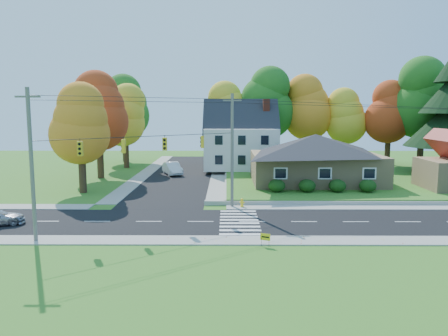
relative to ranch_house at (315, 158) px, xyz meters
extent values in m
plane|color=#3D7923|center=(-8.00, -16.00, -3.27)|extent=(120.00, 120.00, 0.00)
cube|color=black|center=(-8.00, -16.00, -3.26)|extent=(90.00, 8.00, 0.02)
cube|color=black|center=(-16.00, 10.00, -3.25)|extent=(8.00, 44.00, 0.02)
cube|color=#9C9A90|center=(-8.00, -11.00, -3.23)|extent=(90.00, 2.00, 0.08)
cube|color=#9C9A90|center=(-8.00, -21.00, -3.23)|extent=(90.00, 2.00, 0.08)
cube|color=#3D7923|center=(5.00, 5.00, -3.02)|extent=(30.00, 30.00, 0.50)
cube|color=tan|center=(0.00, 0.00, -1.17)|extent=(14.00, 10.00, 3.20)
pyramid|color=#26262B|center=(0.00, 0.00, 1.53)|extent=(14.60, 10.60, 2.20)
cube|color=silver|center=(-8.00, 12.00, 0.03)|extent=(10.00, 8.00, 5.60)
pyramid|color=#26262B|center=(-8.00, 12.00, 4.03)|extent=(10.40, 8.40, 2.40)
cube|color=brown|center=(-4.50, 12.00, 2.03)|extent=(0.90, 0.90, 9.60)
ellipsoid|color=#163A10|center=(-5.00, -6.20, -2.13)|extent=(1.70, 1.70, 1.27)
ellipsoid|color=#163A10|center=(-2.00, -6.20, -2.13)|extent=(1.70, 1.70, 1.27)
ellipsoid|color=#163A10|center=(1.00, -6.20, -2.13)|extent=(1.70, 1.70, 1.27)
ellipsoid|color=#163A10|center=(4.00, -6.20, -2.13)|extent=(1.70, 1.70, 1.27)
cylinder|color=#666059|center=(-22.50, -21.20, 1.73)|extent=(0.26, 0.26, 10.00)
cube|color=#666059|center=(-22.50, -21.20, 6.13)|extent=(1.60, 0.12, 0.12)
cylinder|color=#666059|center=(-9.50, -10.80, 1.73)|extent=(0.26, 0.26, 10.00)
cube|color=#666059|center=(-9.50, -10.80, 6.13)|extent=(1.60, 0.12, 0.12)
cube|color=gold|center=(-20.00, -19.20, 2.68)|extent=(0.34, 0.26, 1.00)
cube|color=gold|center=(-17.50, -17.20, 2.68)|extent=(0.26, 0.34, 1.00)
cube|color=gold|center=(-14.80, -15.05, 2.68)|extent=(0.34, 0.26, 1.00)
cube|color=gold|center=(-12.00, -12.80, 2.68)|extent=(0.26, 0.34, 1.00)
cylinder|color=black|center=(-16.00, -16.00, 3.33)|extent=(13.02, 10.43, 0.04)
cylinder|color=#3F2A19|center=(-10.00, 18.00, -0.07)|extent=(0.80, 0.80, 5.40)
sphere|color=gold|center=(-10.00, 18.00, 3.83)|extent=(6.72, 6.72, 6.72)
sphere|color=gold|center=(-10.00, 18.00, 5.51)|extent=(5.91, 5.91, 5.91)
sphere|color=gold|center=(-10.00, 18.00, 7.19)|extent=(5.11, 5.11, 5.11)
cylinder|color=#3F2A19|center=(-4.00, 17.00, 0.38)|extent=(0.86, 0.86, 6.30)
sphere|color=#276C1E|center=(-4.00, 17.00, 4.93)|extent=(7.84, 7.84, 7.84)
sphere|color=#276C1E|center=(-4.00, 17.00, 6.89)|extent=(6.90, 6.90, 6.90)
sphere|color=#276C1E|center=(-4.00, 17.00, 8.85)|extent=(5.96, 5.96, 5.96)
cylinder|color=#3F2A19|center=(2.00, 18.00, 0.16)|extent=(0.83, 0.83, 5.85)
sphere|color=orange|center=(2.00, 18.00, 4.38)|extent=(7.28, 7.28, 7.28)
sphere|color=orange|center=(2.00, 18.00, 6.20)|extent=(6.41, 6.41, 6.41)
sphere|color=orange|center=(2.00, 18.00, 8.02)|extent=(5.53, 5.53, 5.53)
cylinder|color=#3F2A19|center=(8.00, 17.00, -0.29)|extent=(0.77, 0.77, 4.95)
sphere|color=gold|center=(8.00, 17.00, 3.28)|extent=(6.16, 6.16, 6.16)
sphere|color=gold|center=(8.00, 17.00, 4.82)|extent=(5.42, 5.42, 5.42)
sphere|color=gold|center=(8.00, 17.00, 6.36)|extent=(4.68, 4.68, 4.68)
cylinder|color=#3F2A19|center=(14.00, 16.00, -0.07)|extent=(0.80, 0.80, 5.40)
sphere|color=#B23A16|center=(14.00, 16.00, 3.83)|extent=(6.72, 6.72, 6.72)
sphere|color=#B23A16|center=(14.00, 16.00, 5.51)|extent=(5.91, 5.91, 5.91)
sphere|color=#B23A16|center=(14.00, 16.00, 7.19)|extent=(5.11, 5.11, 5.11)
cylinder|color=#3F2A19|center=(18.00, 14.00, 0.61)|extent=(0.89, 0.89, 6.75)
sphere|color=#276C1E|center=(18.00, 14.00, 5.48)|extent=(8.40, 8.40, 8.40)
sphere|color=#276C1E|center=(18.00, 14.00, 7.58)|extent=(7.39, 7.39, 7.39)
sphere|color=#276C1E|center=(18.00, 14.00, 9.68)|extent=(6.38, 6.38, 6.38)
cylinder|color=#3F2A19|center=(-25.00, -4.00, -0.79)|extent=(0.77, 0.77, 4.95)
sphere|color=orange|center=(-25.00, -4.00, 2.78)|extent=(6.16, 6.16, 6.16)
sphere|color=orange|center=(-25.00, -4.00, 4.32)|extent=(5.42, 5.42, 5.42)
sphere|color=orange|center=(-25.00, -4.00, 5.86)|extent=(4.68, 4.68, 4.68)
cylinder|color=#3F2A19|center=(-26.00, 6.00, -0.34)|extent=(0.83, 0.83, 5.85)
sphere|color=#B23A16|center=(-26.00, 6.00, 3.88)|extent=(7.28, 7.28, 7.28)
sphere|color=#B23A16|center=(-26.00, 6.00, 5.70)|extent=(6.41, 6.41, 6.41)
sphere|color=#B23A16|center=(-26.00, 6.00, 7.52)|extent=(5.53, 5.53, 5.53)
cylinder|color=#3F2A19|center=(-25.00, 16.00, -0.57)|extent=(0.80, 0.80, 5.40)
sphere|color=gold|center=(-25.00, 16.00, 3.33)|extent=(6.72, 6.72, 6.72)
sphere|color=gold|center=(-25.00, 16.00, 5.01)|extent=(5.91, 5.91, 5.91)
sphere|color=gold|center=(-25.00, 16.00, 6.69)|extent=(5.11, 5.11, 5.11)
cylinder|color=#3F2A19|center=(-27.00, 24.00, -0.12)|extent=(0.86, 0.86, 6.30)
sphere|color=#276C1E|center=(-27.00, 24.00, 4.43)|extent=(7.84, 7.84, 7.84)
sphere|color=#276C1E|center=(-27.00, 24.00, 6.39)|extent=(6.90, 6.90, 6.90)
sphere|color=#276C1E|center=(-27.00, 24.00, 8.35)|extent=(5.96, 5.96, 5.96)
imported|color=silver|center=(-17.23, 8.89, -2.42)|extent=(3.40, 5.31, 1.65)
cylinder|color=yellow|center=(-8.62, -10.99, -3.21)|extent=(0.37, 0.37, 0.10)
cylinder|color=yellow|center=(-8.62, -10.99, -2.90)|extent=(0.25, 0.25, 0.57)
sphere|color=yellow|center=(-8.62, -10.99, -2.56)|extent=(0.27, 0.27, 0.27)
cylinder|color=yellow|center=(-8.62, -10.99, -2.80)|extent=(0.48, 0.31, 0.12)
cylinder|color=black|center=(-7.78, -22.11, -2.99)|extent=(0.02, 0.02, 0.55)
cylinder|color=black|center=(-7.30, -22.11, -2.99)|extent=(0.02, 0.02, 0.55)
cube|color=yellow|center=(-7.54, -22.11, -2.66)|extent=(0.62, 0.29, 0.44)
camera|label=1|loc=(-10.00, -48.86, 5.27)|focal=35.00mm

